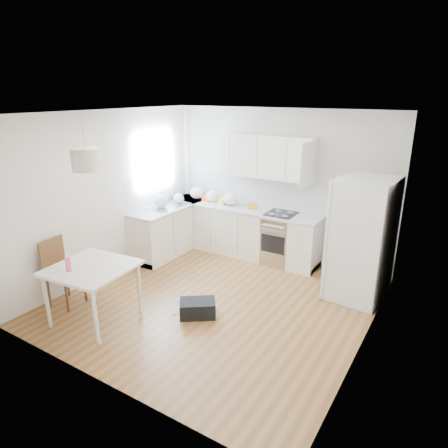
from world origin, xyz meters
name	(u,v)px	position (x,y,z in m)	size (l,w,h in m)	color
floor	(216,301)	(0.00, 0.00, 0.00)	(4.20, 4.20, 0.00)	brown
ceiling	(215,113)	(0.00, 0.00, 2.70)	(4.20, 4.20, 0.00)	white
wall_back	(279,185)	(0.00, 2.10, 1.35)	(4.20, 4.20, 0.00)	silver
wall_left	(109,195)	(-2.10, 0.00, 1.35)	(4.20, 4.20, 0.00)	silver
wall_right	(373,244)	(2.10, 0.00, 1.35)	(4.20, 4.20, 0.00)	silver
window_glassblock	(154,161)	(-2.09, 1.15, 1.75)	(0.02, 1.00, 1.00)	#BFE0F9
cabinets_back	(241,232)	(-0.60, 1.80, 0.44)	(3.00, 0.60, 0.88)	white
cabinets_left	(171,229)	(-1.80, 1.20, 0.44)	(0.60, 1.80, 0.88)	white
counter_back	(241,208)	(-0.60, 1.80, 0.90)	(3.02, 0.64, 0.04)	silver
counter_left	(170,206)	(-1.80, 1.20, 0.90)	(0.64, 1.82, 0.04)	silver
backsplash_back	(249,189)	(-0.60, 2.09, 1.21)	(3.00, 0.01, 0.58)	white
backsplash_left	(158,189)	(-2.09, 1.20, 1.21)	(0.01, 1.80, 0.58)	white
upper_cabinets	(268,157)	(-0.15, 1.94, 1.88)	(1.70, 0.32, 0.75)	white
range_oven	(280,240)	(0.20, 1.80, 0.44)	(0.50, 0.61, 0.88)	#B6B9BB
sink	(169,206)	(-1.80, 1.15, 0.92)	(0.50, 0.80, 0.16)	#B6B9BB
refrigerator	(363,239)	(1.73, 1.30, 0.91)	(0.87, 0.91, 1.82)	white
dining_table	(92,273)	(-1.11, -1.27, 0.70)	(1.08, 1.08, 0.79)	beige
dining_chair	(65,273)	(-1.81, -1.20, 0.49)	(0.41, 0.41, 0.98)	#462315
drink_bottle	(68,262)	(-1.25, -1.51, 0.90)	(0.07, 0.07, 0.23)	#ED4178
gym_bag	(198,308)	(0.00, -0.47, 0.11)	(0.49, 0.32, 0.22)	black
pendant_lamp	(86,160)	(-1.08, -1.20, 2.18)	(0.35, 0.35, 0.27)	#C5B197
grocery_bag_a	(197,193)	(-1.66, 1.86, 1.04)	(0.27, 0.23, 0.25)	white
grocery_bag_b	(213,196)	(-1.26, 1.84, 1.03)	(0.25, 0.22, 0.23)	white
grocery_bag_c	(231,198)	(-0.84, 1.82, 1.05)	(0.29, 0.25, 0.26)	white
grocery_bag_d	(179,198)	(-1.76, 1.41, 1.02)	(0.21, 0.18, 0.19)	white
grocery_bag_e	(161,201)	(-1.85, 0.99, 1.04)	(0.28, 0.24, 0.25)	white
snack_orange	(253,206)	(-0.37, 1.81, 0.97)	(0.16, 0.10, 0.11)	orange
snack_yellow	(223,201)	(-1.01, 1.80, 0.98)	(0.16, 0.10, 0.11)	gold
snack_red	(206,198)	(-1.40, 1.82, 0.97)	(0.16, 0.10, 0.11)	red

